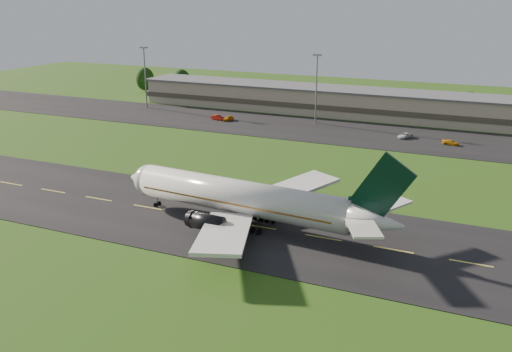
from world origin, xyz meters
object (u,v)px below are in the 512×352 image
at_px(terminal, 336,102).
at_px(light_mast_centre, 317,81).
at_px(service_vehicle_b, 218,118).
at_px(service_vehicle_d, 451,142).
at_px(light_mast_west, 145,70).
at_px(service_vehicle_c, 405,135).
at_px(airliner, 246,199).
at_px(service_vehicle_a, 228,118).

height_order(terminal, light_mast_centre, light_mast_centre).
xyz_separation_m(service_vehicle_b, service_vehicle_d, (68.43, -2.76, -0.13)).
relative_size(light_mast_west, service_vehicle_b, 4.48).
xyz_separation_m(light_mast_centre, service_vehicle_c, (27.83, -8.02, -11.98)).
bearing_deg(light_mast_west, light_mast_centre, 0.00).
relative_size(airliner, light_mast_west, 2.52).
bearing_deg(light_mast_centre, service_vehicle_c, -16.08).
relative_size(service_vehicle_c, service_vehicle_d, 1.11).
distance_m(airliner, light_mast_centre, 81.77).
height_order(terminal, service_vehicle_d, terminal).
distance_m(terminal, light_mast_centre, 18.45).
relative_size(terminal, light_mast_west, 7.13).
relative_size(service_vehicle_a, service_vehicle_b, 0.93).
bearing_deg(airliner, terminal, 102.08).
xyz_separation_m(service_vehicle_b, service_vehicle_c, (56.42, 0.01, -0.09)).
xyz_separation_m(light_mast_west, service_vehicle_a, (34.70, -7.53, -11.92)).
bearing_deg(service_vehicle_d, airliner, 170.38).
xyz_separation_m(service_vehicle_c, service_vehicle_d, (12.01, -2.77, -0.04)).
distance_m(service_vehicle_a, service_vehicle_c, 53.13).
bearing_deg(light_mast_west, service_vehicle_b, -14.35).
distance_m(light_mast_centre, service_vehicle_d, 42.99).
bearing_deg(service_vehicle_a, airliner, -55.11).
xyz_separation_m(light_mast_west, service_vehicle_d, (99.84, -10.80, -12.02)).
xyz_separation_m(airliner, service_vehicle_b, (-43.14, 72.03, -3.81)).
bearing_deg(service_vehicle_c, light_mast_centre, -173.02).
height_order(light_mast_west, service_vehicle_a, light_mast_west).
distance_m(light_mast_west, service_vehicle_d, 101.14).
bearing_deg(terminal, service_vehicle_d, -35.07).
bearing_deg(service_vehicle_d, service_vehicle_a, 97.57).
bearing_deg(airliner, service_vehicle_c, 83.86).
bearing_deg(service_vehicle_b, terminal, -38.13).
height_order(terminal, service_vehicle_c, terminal).
distance_m(service_vehicle_b, service_vehicle_c, 56.42).
bearing_deg(service_vehicle_c, light_mast_west, -162.16).
xyz_separation_m(service_vehicle_a, service_vehicle_c, (53.13, -0.49, -0.06)).
relative_size(airliner, service_vehicle_c, 10.82).
bearing_deg(airliner, service_vehicle_d, 74.25).
bearing_deg(service_vehicle_a, service_vehicle_b, -165.14).
height_order(light_mast_west, light_mast_centre, same).
bearing_deg(service_vehicle_c, airliner, -77.38).
xyz_separation_m(light_mast_centre, service_vehicle_b, (-28.60, -8.04, -11.89)).
height_order(airliner, light_mast_centre, light_mast_centre).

